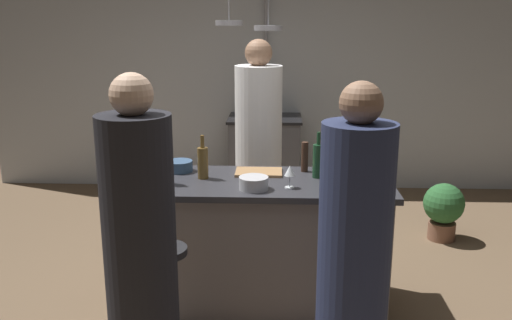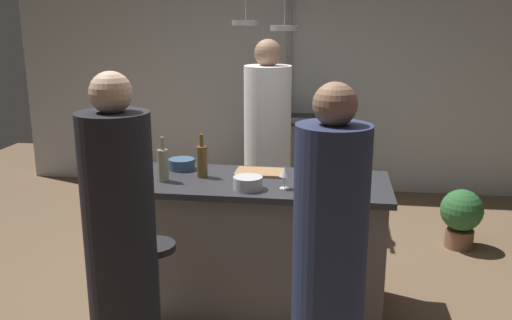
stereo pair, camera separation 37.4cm
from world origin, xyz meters
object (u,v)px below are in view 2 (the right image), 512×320
object	(u,v)px
wine_glass_near_right_guest	(285,173)
wine_bottle_amber	(202,161)
stove_range	(286,157)
wine_bottle_white	(163,164)
pepper_mill	(306,158)
wine_bottle_green	(317,162)
cutting_board	(259,172)
guest_left	(121,252)
wine_glass_near_left_guest	(138,172)
mixing_bowl_steel	(248,183)
guest_right	(329,269)
bar_stool_right	(337,305)
potted_plant	(461,215)
bar_stool_left	(155,292)
mixing_bowl_blue	(182,164)
chef	(267,159)

from	to	relation	value
wine_glass_near_right_guest	wine_bottle_amber	bearing A→B (deg)	161.70
stove_range	wine_bottle_white	xyz separation A→B (m)	(-0.58, -2.55, 0.57)
pepper_mill	wine_bottle_green	world-z (taller)	wine_bottle_green
cutting_board	pepper_mill	world-z (taller)	pepper_mill
guest_left	cutting_board	world-z (taller)	guest_left
wine_glass_near_left_guest	wine_glass_near_right_guest	size ratio (longest dim) A/B	1.00
cutting_board	wine_bottle_white	xyz separation A→B (m)	(-0.60, -0.27, 0.10)
mixing_bowl_steel	pepper_mill	bearing A→B (deg)	52.14
guest_right	mixing_bowl_steel	bearing A→B (deg)	122.81
bar_stool_right	wine_glass_near_right_guest	bearing A→B (deg)	127.12
bar_stool_right	cutting_board	size ratio (longest dim) A/B	2.12
potted_plant	wine_bottle_amber	bearing A→B (deg)	-148.94
guest_left	wine_bottle_green	bearing A→B (deg)	48.72
potted_plant	pepper_mill	size ratio (longest dim) A/B	2.48
potted_plant	wine_bottle_white	distance (m)	2.68
bar_stool_left	guest_left	size ratio (longest dim) A/B	0.40
wine_glass_near_right_guest	mixing_bowl_blue	size ratio (longest dim) A/B	0.79
chef	wine_glass_near_right_guest	bearing A→B (deg)	-76.95
chef	guest_left	xyz separation A→B (m)	(-0.52, -1.84, -0.04)
guest_right	cutting_board	xyz separation A→B (m)	(-0.50, 1.17, 0.13)
guest_left	pepper_mill	bearing A→B (deg)	54.79
chef	bar_stool_left	size ratio (longest dim) A/B	2.63
guest_left	cutting_board	xyz separation A→B (m)	(0.54, 1.16, 0.12)
guest_right	wine_bottle_amber	distance (m)	1.38
bar_stool_right	mixing_bowl_steel	xyz separation A→B (m)	(-0.57, 0.42, 0.56)
pepper_mill	wine_bottle_green	size ratio (longest dim) A/B	0.68
wine_bottle_amber	guest_left	bearing A→B (deg)	-99.79
wine_bottle_green	wine_bottle_amber	world-z (taller)	wine_bottle_green
wine_glass_near_right_guest	chef	bearing A→B (deg)	103.05
cutting_board	guest_left	bearing A→B (deg)	-115.21
stove_range	wine_bottle_amber	xyz separation A→B (m)	(-0.35, -2.42, 0.57)
pepper_mill	wine_glass_near_right_guest	xyz separation A→B (m)	(-0.11, -0.39, 0.00)
guest_right	wine_bottle_white	world-z (taller)	guest_right
guest_left	mixing_bowl_blue	bearing A→B (deg)	90.64
wine_bottle_white	wine_glass_near_left_guest	bearing A→B (deg)	-123.10
potted_plant	wine_glass_near_left_guest	size ratio (longest dim) A/B	3.56
bar_stool_right	mixing_bowl_steel	distance (m)	0.91
cutting_board	wine_glass_near_left_guest	distance (m)	0.84
wine_bottle_green	wine_bottle_amber	xyz separation A→B (m)	(-0.77, -0.05, -0.01)
guest_left	wine_bottle_white	size ratio (longest dim) A/B	5.74
bar_stool_left	wine_bottle_green	distance (m)	1.32
guest_right	wine_glass_near_left_guest	distance (m)	1.43
potted_plant	wine_glass_near_right_guest	xyz separation A→B (m)	(-1.41, -1.38, 0.71)
potted_plant	chef	bearing A→B (deg)	-167.30
potted_plant	wine_bottle_amber	world-z (taller)	wine_bottle_amber
bar_stool_left	mixing_bowl_steel	size ratio (longest dim) A/B	3.68
bar_stool_left	wine_glass_near_left_guest	size ratio (longest dim) A/B	4.66
potted_plant	wine_bottle_white	bearing A→B (deg)	-148.94
stove_range	wine_glass_near_left_guest	bearing A→B (deg)	-104.15
bar_stool_right	potted_plant	bearing A→B (deg)	60.19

